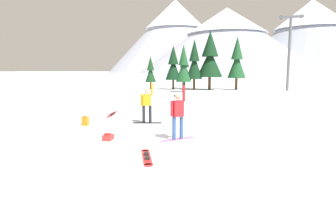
{
  "coord_description": "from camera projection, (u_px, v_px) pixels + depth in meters",
  "views": [
    {
      "loc": [
        5.4,
        -9.33,
        2.63
      ],
      "look_at": [
        1.08,
        2.69,
        1.0
      ],
      "focal_mm": 29.33,
      "sensor_mm": 36.0,
      "label": 1
    }
  ],
  "objects": [
    {
      "name": "peak_central_summit",
      "position": [
        311.0,
        35.0,
        222.13
      ],
      "size": [
        129.0,
        129.0,
        58.73
      ],
      "color": "#8C93A3",
      "rests_on": "ground_plane"
    },
    {
      "name": "loose_snowboard_near_left",
      "position": [
        147.0,
        157.0,
        8.29
      ],
      "size": [
        1.01,
        1.6,
        0.09
      ],
      "color": "red",
      "rests_on": "ground_plane"
    },
    {
      "name": "loose_snowboard_near_right",
      "position": [
        112.0,
        114.0,
        15.77
      ],
      "size": [
        0.55,
        1.68,
        0.23
      ],
      "color": "red",
      "rests_on": "ground_plane"
    },
    {
      "name": "backpack_red",
      "position": [
        108.0,
        137.0,
        10.36
      ],
      "size": [
        0.39,
        0.55,
        0.27
      ],
      "color": "red",
      "rests_on": "ground_plane"
    },
    {
      "name": "backpack_orange",
      "position": [
        86.0,
        121.0,
        13.06
      ],
      "size": [
        0.32,
        0.26,
        0.47
      ],
      "color": "orange",
      "rests_on": "ground_plane"
    },
    {
      "name": "ground_plane",
      "position": [
        119.0,
        137.0,
        10.86
      ],
      "size": [
        800.0,
        800.0,
        0.0
      ],
      "primitive_type": "plane",
      "color": "silver"
    },
    {
      "name": "snowboarder_foreground",
      "position": [
        178.0,
        114.0,
        10.32
      ],
      "size": [
        1.18,
        1.28,
        2.05
      ],
      "color": "pink",
      "rests_on": "ground_plane"
    },
    {
      "name": "pine_tree_leaning",
      "position": [
        184.0,
        66.0,
        32.48
      ],
      "size": [
        1.83,
        1.83,
        5.62
      ],
      "color": "#472D19",
      "rests_on": "ground_plane"
    },
    {
      "name": "pine_tree_slender",
      "position": [
        210.0,
        58.0,
        36.27
      ],
      "size": [
        3.4,
        3.4,
        7.75
      ],
      "color": "#472D19",
      "rests_on": "ground_plane"
    },
    {
      "name": "peak_east_ridge",
      "position": [
        175.0,
        35.0,
        263.43
      ],
      "size": [
        128.08,
        128.08,
        68.75
      ],
      "color": "#9EA3B2",
      "rests_on": "ground_plane"
    },
    {
      "name": "pine_tree_short",
      "position": [
        173.0,
        65.0,
        37.12
      ],
      "size": [
        2.19,
        2.19,
        5.95
      ],
      "color": "#472D19",
      "rests_on": "ground_plane"
    },
    {
      "name": "snowboarder_midground",
      "position": [
        147.0,
        104.0,
        13.58
      ],
      "size": [
        1.46,
        0.75,
        2.0
      ],
      "color": "black",
      "rests_on": "ground_plane"
    },
    {
      "name": "peak_north_spur",
      "position": [
        226.0,
        40.0,
        207.56
      ],
      "size": [
        134.15,
        134.15,
        48.9
      ],
      "color": "#9EA3B2",
      "rests_on": "ground_plane"
    },
    {
      "name": "pine_tree_broad",
      "position": [
        194.0,
        63.0,
        36.01
      ],
      "size": [
        2.17,
        2.17,
        6.64
      ],
      "color": "#472D19",
      "rests_on": "ground_plane"
    },
    {
      "name": "pine_tree_twin",
      "position": [
        185.0,
        68.0,
        39.41
      ],
      "size": [
        2.03,
        2.03,
        5.33
      ],
      "color": "#472D19",
      "rests_on": "ground_plane"
    },
    {
      "name": "pine_tree_young",
      "position": [
        237.0,
        61.0,
        36.53
      ],
      "size": [
        2.44,
        2.44,
        7.1
      ],
      "color": "#472D19",
      "rests_on": "ground_plane"
    },
    {
      "name": "ski_lift_tower",
      "position": [
        289.0,
        49.0,
        34.31
      ],
      "size": [
        2.86,
        0.36,
        9.37
      ],
      "color": "#595B60",
      "rests_on": "ground_plane"
    },
    {
      "name": "pine_tree_tall",
      "position": [
        151.0,
        71.0,
        37.41
      ],
      "size": [
        1.51,
        1.51,
        4.54
      ],
      "color": "#472D19",
      "rests_on": "ground_plane"
    }
  ]
}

